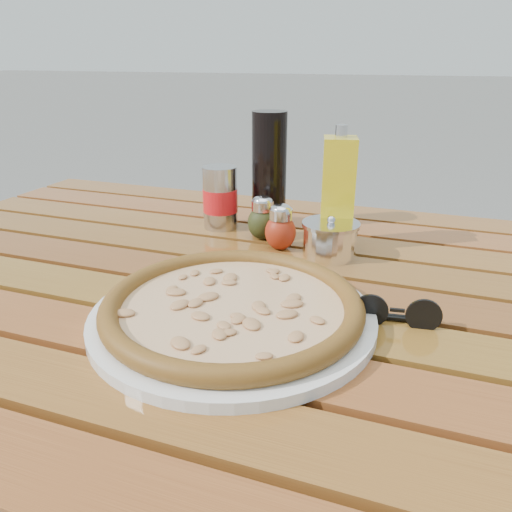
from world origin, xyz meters
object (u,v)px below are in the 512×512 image
(soda_can, at_px, (220,198))
(parmesan_tin, at_px, (330,239))
(plate, at_px, (233,316))
(sunglasses, at_px, (397,314))
(oregano_shaker, at_px, (262,218))
(pepper_shaker, at_px, (280,228))
(pizza, at_px, (233,305))
(table, at_px, (252,323))
(dark_bottle, at_px, (269,171))
(olive_oil_cruet, at_px, (337,193))

(soda_can, relative_size, parmesan_tin, 1.02)
(plate, xyz_separation_m, sunglasses, (0.20, 0.06, 0.01))
(oregano_shaker, bearing_deg, soda_can, 161.40)
(pepper_shaker, bearing_deg, soda_can, 153.54)
(plate, height_order, pizza, pizza)
(pizza, xyz_separation_m, oregano_shaker, (-0.07, 0.31, 0.02))
(oregano_shaker, relative_size, parmesan_tin, 0.69)
(parmesan_tin, bearing_deg, table, -124.27)
(parmesan_tin, height_order, sunglasses, parmesan_tin)
(table, xyz_separation_m, parmesan_tin, (0.09, 0.13, 0.11))
(pizza, bearing_deg, dark_bottle, 101.75)
(pizza, bearing_deg, parmesan_tin, 75.32)
(table, height_order, soda_can, soda_can)
(plate, height_order, dark_bottle, dark_bottle)
(oregano_shaker, xyz_separation_m, olive_oil_cruet, (0.13, 0.01, 0.06))
(dark_bottle, height_order, sunglasses, dark_bottle)
(olive_oil_cruet, distance_m, sunglasses, 0.29)
(plate, height_order, olive_oil_cruet, olive_oil_cruet)
(pepper_shaker, bearing_deg, table, -91.02)
(olive_oil_cruet, bearing_deg, plate, -102.00)
(table, xyz_separation_m, sunglasses, (0.22, -0.07, 0.09))
(plate, distance_m, oregano_shaker, 0.31)
(table, distance_m, oregano_shaker, 0.22)
(oregano_shaker, bearing_deg, dark_bottle, 99.74)
(dark_bottle, xyz_separation_m, olive_oil_cruet, (0.15, -0.07, -0.01))
(soda_can, bearing_deg, olive_oil_cruet, -6.20)
(parmesan_tin, bearing_deg, plate, -104.68)
(dark_bottle, distance_m, sunglasses, 0.43)
(soda_can, height_order, parmesan_tin, soda_can)
(soda_can, bearing_deg, sunglasses, -37.60)
(plate, height_order, sunglasses, sunglasses)
(pizza, relative_size, pepper_shaker, 5.38)
(dark_bottle, bearing_deg, table, -77.26)
(parmesan_tin, bearing_deg, olive_oil_cruet, 92.25)
(pepper_shaker, height_order, parmesan_tin, pepper_shaker)
(parmesan_tin, bearing_deg, oregano_shaker, 162.14)
(pepper_shaker, bearing_deg, olive_oil_cruet, 28.43)
(table, bearing_deg, oregano_shaker, 104.00)
(table, height_order, dark_bottle, dark_bottle)
(dark_bottle, bearing_deg, oregano_shaker, -80.26)
(table, xyz_separation_m, dark_bottle, (-0.06, 0.25, 0.19))
(olive_oil_cruet, bearing_deg, dark_bottle, 155.11)
(table, height_order, pepper_shaker, pepper_shaker)
(pepper_shaker, height_order, dark_bottle, dark_bottle)
(pepper_shaker, distance_m, parmesan_tin, 0.09)
(sunglasses, bearing_deg, pizza, -170.61)
(oregano_shaker, height_order, soda_can, soda_can)
(oregano_shaker, distance_m, olive_oil_cruet, 0.15)
(soda_can, xyz_separation_m, parmesan_tin, (0.23, -0.08, -0.03))
(soda_can, bearing_deg, dark_bottle, 26.69)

